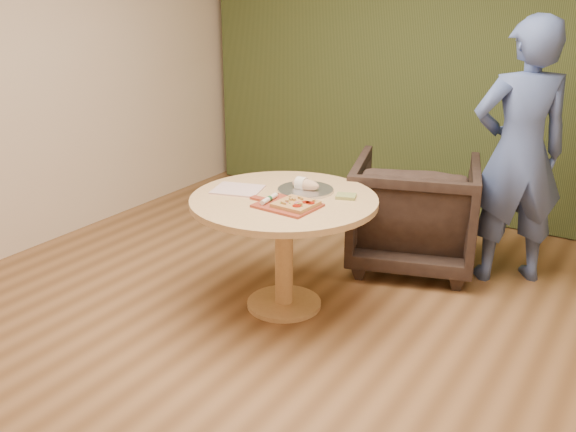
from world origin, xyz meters
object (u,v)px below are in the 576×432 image
(pizza_paddle, at_px, (286,205))
(cutlery_roll, at_px, (269,199))
(flatbread_pizza, at_px, (296,204))
(armchair, at_px, (414,207))
(person_standing, at_px, (519,154))
(bread_roll, at_px, (304,184))
(serving_tray, at_px, (306,190))
(pedestal_table, at_px, (284,219))

(pizza_paddle, relative_size, cutlery_roll, 2.29)
(flatbread_pizza, relative_size, cutlery_roll, 1.18)
(armchair, bearing_deg, pizza_paddle, 56.12)
(flatbread_pizza, height_order, person_standing, person_standing)
(bread_roll, distance_m, person_standing, 1.49)
(flatbread_pizza, relative_size, serving_tray, 0.66)
(pizza_paddle, xyz_separation_m, armchair, (0.35, 1.20, -0.31))
(flatbread_pizza, xyz_separation_m, armchair, (0.29, 1.20, -0.33))
(cutlery_roll, distance_m, person_standing, 1.76)
(serving_tray, height_order, person_standing, person_standing)
(pizza_paddle, distance_m, cutlery_roll, 0.12)
(pedestal_table, relative_size, cutlery_roll, 5.86)
(armchair, bearing_deg, bread_roll, 47.46)
(flatbread_pizza, bearing_deg, pedestal_table, 141.86)
(pedestal_table, relative_size, bread_roll, 6.04)
(cutlery_roll, relative_size, serving_tray, 0.56)
(serving_tray, distance_m, bread_roll, 0.04)
(pizza_paddle, xyz_separation_m, bread_roll, (-0.06, 0.32, 0.04))
(person_standing, bearing_deg, bread_roll, 8.91)
(pizza_paddle, bearing_deg, armchair, 77.70)
(cutlery_roll, relative_size, armchair, 0.22)
(serving_tray, relative_size, person_standing, 0.20)
(pedestal_table, height_order, pizza_paddle, pizza_paddle)
(bread_roll, height_order, person_standing, person_standing)
(flatbread_pizza, distance_m, serving_tray, 0.33)
(bread_roll, distance_m, armchair, 1.04)
(cutlery_roll, bearing_deg, person_standing, 45.83)
(pedestal_table, relative_size, pizza_paddle, 2.56)
(bread_roll, xyz_separation_m, person_standing, (1.07, 1.03, 0.12))
(armchair, bearing_deg, cutlery_roll, 51.40)
(cutlery_roll, xyz_separation_m, serving_tray, (0.06, 0.32, -0.02))
(pizza_paddle, xyz_separation_m, serving_tray, (-0.05, 0.32, -0.00))
(cutlery_roll, distance_m, serving_tray, 0.33)
(cutlery_roll, bearing_deg, pizza_paddle, -0.03)
(cutlery_roll, xyz_separation_m, person_standing, (1.12, 1.35, 0.13))
(pedestal_table, height_order, bread_roll, bread_roll)
(pedestal_table, relative_size, serving_tray, 3.28)
(flatbread_pizza, bearing_deg, armchair, 76.55)
(pedestal_table, relative_size, flatbread_pizza, 4.97)
(pizza_paddle, bearing_deg, serving_tray, 103.43)
(pizza_paddle, distance_m, armchair, 1.29)
(pizza_paddle, height_order, bread_roll, bread_roll)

